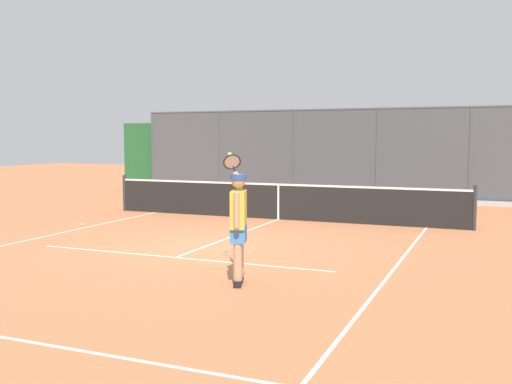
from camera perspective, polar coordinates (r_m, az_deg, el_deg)
ground_plane at (r=11.74m, az=-5.00°, el=-5.34°), size 60.00×60.00×0.00m
court_line_markings at (r=10.53m, az=-8.59°, el=-6.61°), size 7.71×9.86×0.01m
fence_backdrop at (r=21.48m, az=8.09°, el=3.16°), size 18.11×1.37×3.21m
tennis_net at (r=15.51m, az=2.22°, el=-0.89°), size 9.91×0.09×1.07m
tennis_player at (r=8.59m, az=-1.75°, el=-2.75°), size 0.79×1.23×1.94m
tennis_ball_near_net at (r=15.05m, az=-16.66°, el=-3.07°), size 0.07×0.07×0.07m
tennis_ball_mid_court at (r=12.47m, az=-2.01°, el=-4.54°), size 0.07×0.07×0.07m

